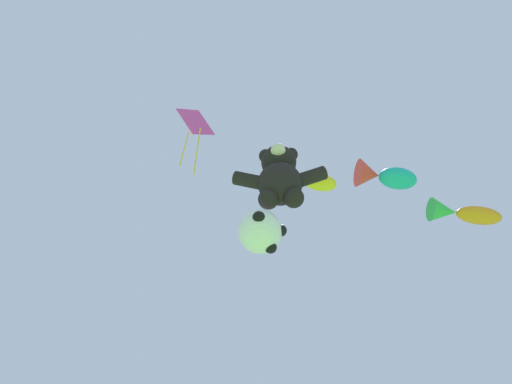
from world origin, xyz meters
The scene contains 6 objects.
teddy_bear_kite centered at (0.22, 3.74, 11.60)m, with size 2.13×0.94×2.16m.
soccer_ball_kite centered at (-0.23, 4.00, 10.00)m, with size 1.00×0.99×0.92m.
fish_kite_goldfin centered at (0.88, 4.87, 13.15)m, with size 1.55×0.98×0.60m.
fish_kite_teal centered at (2.99, 5.31, 13.72)m, with size 1.75×1.06×0.77m.
fish_kite_tangerine centered at (4.86, 5.96, 12.76)m, with size 2.00×0.98×0.63m.
diamond_kite centered at (-1.86, 3.57, 13.88)m, with size 0.92×0.84×3.06m.
Camera 1 is at (0.18, -3.20, 0.96)m, focal length 40.00 mm.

